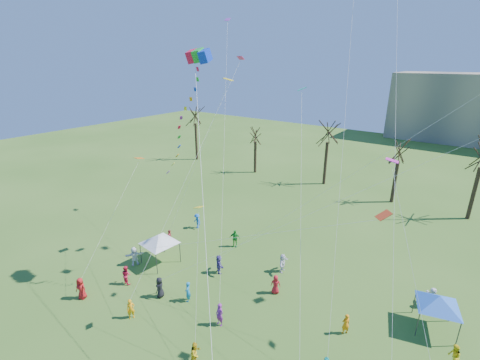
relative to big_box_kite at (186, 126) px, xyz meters
The scene contains 6 objects.
bare_tree_row 30.48m from the big_box_kite, 71.98° to the left, with size 71.41×8.46×10.62m.
big_box_kite is the anchor object (origin of this frame).
canopy_tent_white 11.68m from the big_box_kite, behind, with size 3.89×3.89×2.93m.
canopy_tent_blue 21.20m from the big_box_kite, 19.52° to the left, with size 3.55×3.55×2.76m.
festival_crowd 13.18m from the big_box_kite, ahead, with size 26.00×16.27×1.83m.
small_kites_aloft 8.25m from the big_box_kite, 37.75° to the left, with size 27.61×18.57×32.58m.
Camera 1 is at (11.30, -10.07, 17.73)m, focal length 25.00 mm.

